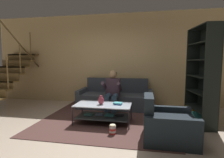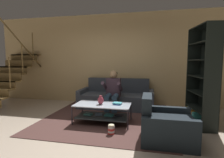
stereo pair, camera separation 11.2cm
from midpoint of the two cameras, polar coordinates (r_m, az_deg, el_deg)
The scene contains 12 objects.
ground at distance 3.64m, azimuth -5.23°, elevation -16.64°, with size 16.80×16.80×0.00m, color #B5A28E.
back_partition at distance 5.76m, azimuth 1.99°, elevation 6.44°, with size 8.40×0.12×2.90m, color tan.
staircase_run at distance 6.29m, azimuth -29.90°, elevation 1.87°, with size 1.04×2.36×2.76m.
couch at distance 5.30m, azimuth 2.05°, elevation -6.23°, with size 2.19×0.90×0.85m.
person_seated_center at distance 4.72m, azimuth 0.92°, elevation -3.55°, with size 0.50×0.58×1.13m.
coffee_table at distance 4.00m, azimuth -2.24°, elevation -10.23°, with size 1.24×0.63×0.43m.
area_rug at distance 4.60m, azimuth -0.12°, elevation -11.68°, with size 3.00×3.33×0.01m.
vase at distance 3.92m, azimuth -2.92°, elevation -6.93°, with size 0.13×0.13×0.20m.
book_stack at distance 3.92m, azimuth 2.57°, elevation -7.99°, with size 0.21×0.17×0.04m.
bookshelf at distance 4.29m, azimuth 28.24°, elevation -1.23°, with size 0.45×0.98×2.13m.
armchair at distance 3.30m, azimuth 18.00°, elevation -14.41°, with size 0.88×0.85×0.79m.
popcorn_tub at distance 3.45m, azimuth 0.71°, elevation -16.09°, with size 0.12×0.12×0.20m.
Camera 2 is at (1.07, -3.20, 1.39)m, focal length 28.00 mm.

